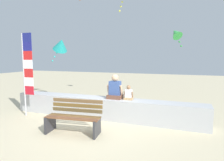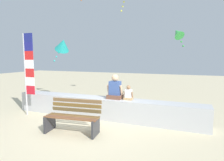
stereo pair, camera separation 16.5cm
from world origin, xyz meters
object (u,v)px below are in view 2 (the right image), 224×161
object	(u,v)px
park_bench	(73,118)
kite_teal	(63,45)
flag_banner	(28,68)
kite_green	(178,33)
person_adult	(115,89)
person_child	(128,94)

from	to	relation	value
park_bench	kite_teal	xyz separation A→B (m)	(-2.51, 3.08, 2.20)
flag_banner	kite_green	xyz separation A→B (m)	(4.65, 3.73, 1.40)
park_bench	flag_banner	distance (m)	2.75
person_adult	kite_green	bearing A→B (deg)	60.53
person_adult	kite_green	distance (m)	4.02
person_adult	kite_green	size ratio (longest dim) A/B	0.92
park_bench	person_child	xyz separation A→B (m)	(1.10, 1.51, 0.46)
park_bench	person_adult	bearing A→B (deg)	66.97
flag_banner	kite_green	distance (m)	6.12
flag_banner	park_bench	bearing A→B (deg)	-18.68
park_bench	kite_green	world-z (taller)	kite_green
flag_banner	kite_teal	distance (m)	2.49
kite_green	kite_teal	bearing A→B (deg)	-163.59
person_adult	kite_teal	bearing A→B (deg)	153.45
person_adult	flag_banner	xyz separation A→B (m)	(-2.96, -0.73, 0.67)
person_adult	kite_teal	xyz separation A→B (m)	(-3.15, 1.57, 1.61)
person_child	kite_teal	bearing A→B (deg)	156.45
park_bench	kite_green	bearing A→B (deg)	62.61
person_adult	person_child	distance (m)	0.48
person_adult	kite_teal	distance (m)	3.87
flag_banner	person_child	bearing A→B (deg)	12.02
park_bench	kite_teal	distance (m)	4.54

